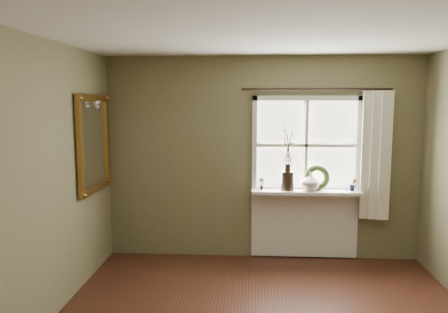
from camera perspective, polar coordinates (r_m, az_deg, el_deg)
ceiling at (r=3.36m, az=6.23°, el=16.82°), size 4.50×4.50×0.00m
wall_back at (r=5.67m, az=4.99°, el=-0.21°), size 4.00×0.10×2.60m
wall_left at (r=3.90m, az=-25.89°, el=-4.41°), size 0.10×4.50×2.60m
window_frame at (r=5.62m, az=10.65°, el=1.47°), size 1.36×0.06×1.24m
window_sill at (r=5.60m, az=10.65°, el=-4.56°), size 1.36×0.26×0.04m
window_apron at (r=5.81m, az=10.41°, el=-8.59°), size 1.36×0.04×0.88m
dark_jug at (r=5.55m, az=8.29°, el=-3.16°), size 0.19×0.19×0.24m
cream_vase at (r=5.58m, az=11.24°, el=-3.16°), size 0.28×0.28×0.24m
wreath at (r=5.63m, az=12.07°, el=-3.06°), size 0.34×0.18×0.33m
potted_plant_left at (r=5.54m, az=4.90°, el=-3.54°), size 0.09×0.07×0.16m
potted_plant_right at (r=5.68m, az=16.50°, el=-3.53°), size 0.10×0.08×0.16m
curtain at (r=5.70m, az=19.16°, el=0.11°), size 0.36×0.12×1.59m
curtain_rod at (r=5.54m, az=11.94°, el=8.61°), size 1.84×0.03×0.03m
gilt_mirror at (r=5.28m, az=-16.60°, el=1.70°), size 0.10×0.95×1.13m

